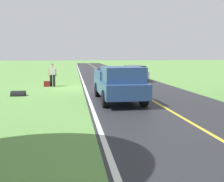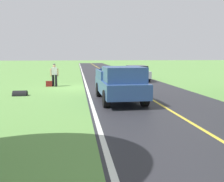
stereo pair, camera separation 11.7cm
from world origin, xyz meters
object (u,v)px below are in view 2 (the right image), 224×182
Objects in this scene: suitcase_carried at (49,84)px; sedan_near_oncoming at (136,73)px; hitchhiker_walking at (54,73)px; pickup_truck_passing at (120,83)px.

sedan_near_oncoming reaches higher than suitcase_carried.
suitcase_carried is (0.41, 0.11, -0.77)m from hitchhiker_walking.
pickup_truck_passing reaches higher than sedan_near_oncoming.
pickup_truck_passing is (-4.31, 7.16, 0.75)m from suitcase_carried.
pickup_truck_passing reaches higher than hitchhiker_walking.
pickup_truck_passing reaches higher than suitcase_carried.
hitchhiker_walking is 0.88m from suitcase_carried.
suitcase_carried is at bearing 14.76° from hitchhiker_walking.
hitchhiker_walking is at bearing 27.19° from sedan_near_oncoming.
sedan_near_oncoming is at bearing -152.81° from hitchhiker_walking.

